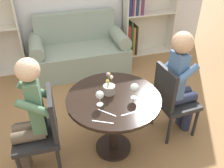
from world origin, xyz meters
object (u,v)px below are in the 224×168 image
at_px(person_left, 30,118).
at_px(chair_right, 172,99).
at_px(chair_left, 43,130).
at_px(flower_vase, 109,88).
at_px(bookshelf_right, 142,13).
at_px(wine_glass_right, 134,88).
at_px(wine_glass_left, 100,95).
at_px(person_right, 181,82).
at_px(couch, 80,52).

bearing_deg(person_left, chair_right, 94.83).
bearing_deg(chair_left, flower_vase, 99.05).
xyz_separation_m(bookshelf_right, wine_glass_right, (-1.05, -2.26, 0.05)).
height_order(bookshelf_right, chair_left, bookshelf_right).
xyz_separation_m(chair_left, flower_vase, (0.69, 0.08, 0.29)).
bearing_deg(chair_right, flower_vase, 85.75).
height_order(chair_left, wine_glass_left, chair_left).
xyz_separation_m(person_left, person_right, (1.59, 0.07, 0.03)).
bearing_deg(person_left, wine_glass_left, 85.70).
distance_m(bookshelf_right, chair_right, 2.21).
relative_size(couch, wine_glass_left, 10.55).
height_order(chair_left, person_left, person_left).
bearing_deg(person_right, chair_right, 92.46).
relative_size(chair_left, wine_glass_left, 5.95).
xyz_separation_m(person_right, flower_vase, (-0.82, 0.00, 0.09)).
bearing_deg(bookshelf_right, couch, -167.58).
bearing_deg(chair_right, couch, 17.47).
distance_m(chair_left, flower_vase, 0.75).
bearing_deg(chair_right, bookshelf_right, -17.34).
bearing_deg(chair_left, person_right, 95.41).
bearing_deg(bookshelf_right, wine_glass_right, -114.93).
bearing_deg(bookshelf_right, chair_right, -103.89).
height_order(person_left, wine_glass_left, person_left).
bearing_deg(wine_glass_left, person_left, 173.25).
xyz_separation_m(couch, chair_left, (-0.71, -1.93, 0.18)).
distance_m(couch, chair_right, 2.00).
xyz_separation_m(chair_right, flower_vase, (-0.73, 0.01, 0.29)).
bearing_deg(chair_left, wine_glass_left, 85.28).
height_order(couch, flower_vase, flower_vase).
bearing_deg(flower_vase, person_right, -0.12).
bearing_deg(chair_right, chair_left, 89.34).
bearing_deg(flower_vase, chair_left, -173.41).
distance_m(couch, chair_left, 2.06).
relative_size(chair_right, wine_glass_right, 5.59).
xyz_separation_m(person_left, wine_glass_right, (0.98, -0.07, 0.17)).
distance_m(chair_left, chair_right, 1.42).
bearing_deg(wine_glass_right, chair_right, 14.26).
distance_m(chair_left, person_left, 0.19).
bearing_deg(bookshelf_right, flower_vase, -120.73).
bearing_deg(person_right, flower_vase, 86.44).
xyz_separation_m(bookshelf_right, person_right, (-0.44, -2.12, -0.09)).
height_order(person_right, wine_glass_left, person_right).
relative_size(chair_right, wine_glass_left, 5.95).
bearing_deg(person_left, couch, 159.87).
bearing_deg(wine_glass_left, chair_left, 172.83).
bearing_deg(chair_left, couch, 162.22).
bearing_deg(chair_right, person_right, -87.54).
bearing_deg(wine_glass_left, wine_glass_right, 0.88).
height_order(bookshelf_right, wine_glass_left, bookshelf_right).
height_order(wine_glass_left, wine_glass_right, wine_glass_right).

